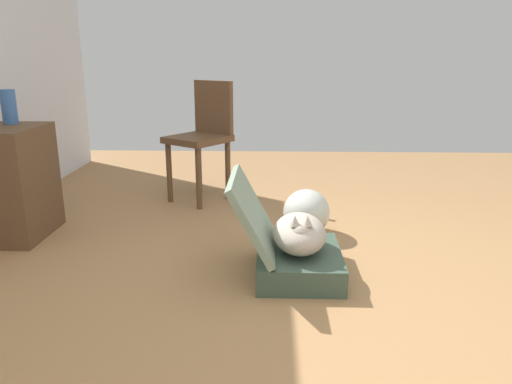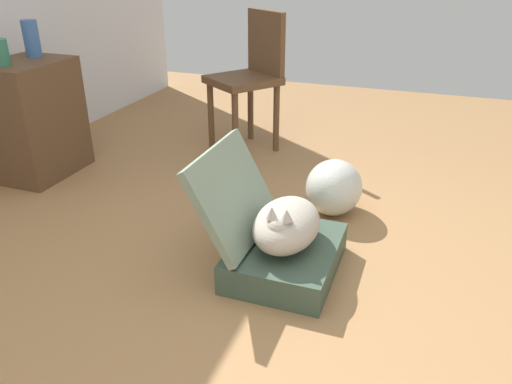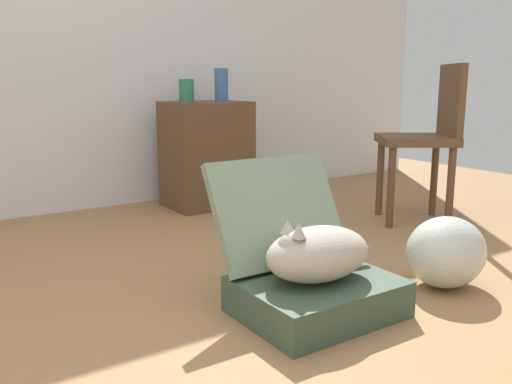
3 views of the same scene
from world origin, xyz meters
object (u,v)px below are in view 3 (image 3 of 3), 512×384
(side_table, at_px, (206,154))
(plastic_bag_white, at_px, (446,252))
(suitcase_base, at_px, (317,297))
(cat, at_px, (316,253))
(chair, at_px, (427,135))
(vase_tall, at_px, (186,90))
(vase_short, at_px, (221,85))

(side_table, bearing_deg, plastic_bag_white, -87.07)
(suitcase_base, bearing_deg, plastic_bag_white, -7.27)
(suitcase_base, relative_size, cat, 1.12)
(suitcase_base, height_order, chair, chair)
(vase_tall, xyz_separation_m, vase_short, (0.27, 0.00, 0.04))
(plastic_bag_white, height_order, side_table, side_table)
(plastic_bag_white, distance_m, vase_tall, 2.03)
(vase_short, bearing_deg, chair, -56.01)
(side_table, distance_m, vase_short, 0.49)
(cat, xyz_separation_m, vase_tall, (0.41, 1.83, 0.55))
(chair, bearing_deg, plastic_bag_white, -10.81)
(cat, relative_size, side_table, 0.70)
(plastic_bag_white, xyz_separation_m, vase_tall, (-0.23, 1.91, 0.64))
(vase_tall, height_order, chair, chair)
(suitcase_base, distance_m, chair, 1.66)
(suitcase_base, bearing_deg, cat, 177.06)
(chair, bearing_deg, vase_tall, -102.53)
(cat, relative_size, vase_short, 2.28)
(suitcase_base, distance_m, vase_short, 2.10)
(cat, distance_m, vase_tall, 1.96)
(plastic_bag_white, relative_size, vase_short, 1.60)
(plastic_bag_white, distance_m, side_table, 1.92)
(cat, bearing_deg, side_table, 73.53)
(plastic_bag_white, bearing_deg, vase_short, 88.90)
(vase_tall, relative_size, chair, 0.16)
(side_table, relative_size, chair, 0.75)
(vase_tall, relative_size, vase_short, 0.67)
(side_table, distance_m, chair, 1.45)
(side_table, xyz_separation_m, chair, (0.90, -1.12, 0.17))
(suitcase_base, relative_size, plastic_bag_white, 1.60)
(suitcase_base, bearing_deg, vase_tall, 77.74)
(cat, height_order, chair, chair)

